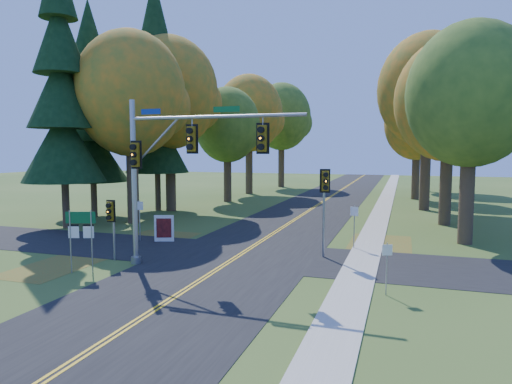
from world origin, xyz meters
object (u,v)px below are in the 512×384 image
(route_sign_cluster, at_px, (81,229))
(traffic_mast, at_px, (172,160))
(info_kiosk, at_px, (164,229))
(east_signal_pole, at_px, (325,191))

(route_sign_cluster, bearing_deg, traffic_mast, 13.65)
(route_sign_cluster, xyz_separation_m, info_kiosk, (0.03, 7.26, -1.20))
(traffic_mast, height_order, route_sign_cluster, traffic_mast)
(east_signal_pole, distance_m, info_kiosk, 10.17)
(traffic_mast, xyz_separation_m, route_sign_cluster, (-3.45, -2.12, -3.03))
(traffic_mast, relative_size, route_sign_cluster, 3.04)
(east_signal_pole, bearing_deg, info_kiosk, 155.19)
(info_kiosk, bearing_deg, route_sign_cluster, -109.60)
(east_signal_pole, height_order, route_sign_cluster, east_signal_pole)
(east_signal_pole, xyz_separation_m, route_sign_cluster, (-9.79, -6.14, -1.44))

